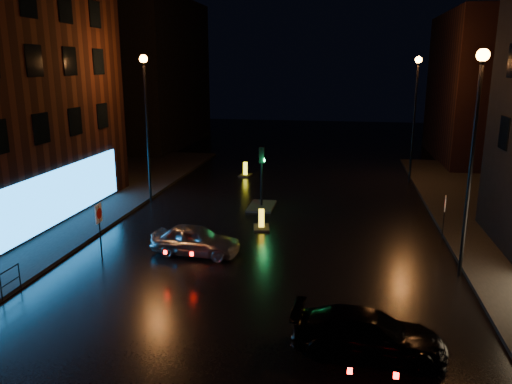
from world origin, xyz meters
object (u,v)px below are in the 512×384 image
(dark_sedan, at_px, (368,334))
(road_sign_right, at_px, (445,207))
(silver_hatchback, at_px, (196,240))
(traffic_signal, at_px, (262,199))
(road_sign_left, at_px, (99,218))
(bollard_near, at_px, (261,224))
(bollard_far, at_px, (245,173))

(dark_sedan, distance_m, road_sign_right, 10.99)
(silver_hatchback, height_order, dark_sedan, silver_hatchback)
(traffic_signal, relative_size, road_sign_left, 1.47)
(traffic_signal, height_order, bollard_near, traffic_signal)
(road_sign_left, xyz_separation_m, road_sign_right, (14.39, 4.96, -0.23))
(traffic_signal, bearing_deg, road_sign_left, -121.18)
(bollard_far, xyz_separation_m, road_sign_left, (-2.80, -16.65, 1.53))
(traffic_signal, distance_m, road_sign_left, 10.31)
(dark_sedan, bearing_deg, road_sign_left, 67.33)
(bollard_near, bearing_deg, silver_hatchback, -130.59)
(dark_sedan, xyz_separation_m, road_sign_right, (3.79, 10.27, 0.91))
(silver_hatchback, relative_size, dark_sedan, 0.89)
(road_sign_left, relative_size, road_sign_right, 1.15)
(road_sign_right, bearing_deg, road_sign_left, 29.91)
(dark_sedan, relative_size, bollard_far, 3.39)
(traffic_signal, distance_m, bollard_near, 3.82)
(bollard_near, xyz_separation_m, road_sign_left, (-5.91, -5.00, 1.54))
(silver_hatchback, bearing_deg, dark_sedan, -128.34)
(silver_hatchback, xyz_separation_m, road_sign_left, (-3.72, -1.13, 1.12))
(bollard_near, bearing_deg, bollard_far, 93.87)
(silver_hatchback, relative_size, road_sign_right, 1.84)
(bollard_far, xyz_separation_m, road_sign_right, (11.59, -11.69, 1.30))
(traffic_signal, bearing_deg, silver_hatchback, -101.69)
(traffic_signal, height_order, silver_hatchback, traffic_signal)
(bollard_near, bearing_deg, dark_sedan, -76.56)
(bollard_near, distance_m, road_sign_right, 8.59)
(dark_sedan, bearing_deg, bollard_near, 28.43)
(silver_hatchback, bearing_deg, bollard_far, 8.15)
(traffic_signal, height_order, road_sign_right, traffic_signal)
(bollard_near, distance_m, bollard_far, 12.06)
(dark_sedan, distance_m, bollard_far, 23.31)
(silver_hatchback, xyz_separation_m, bollard_far, (-0.92, 15.52, -0.41))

